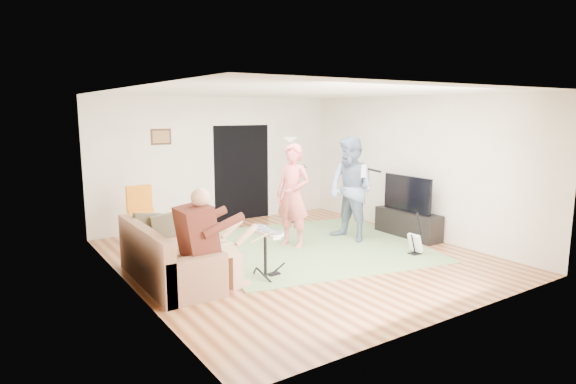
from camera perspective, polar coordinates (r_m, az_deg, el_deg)
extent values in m
plane|color=brown|center=(8.14, 1.25, -7.62)|extent=(6.00, 6.00, 0.00)
plane|color=white|center=(7.78, 1.33, 11.74)|extent=(6.00, 6.00, 0.00)
plane|color=brown|center=(6.85, -18.92, 1.87)|extent=(0.00, 2.05, 2.05)
plane|color=black|center=(10.70, -5.48, 2.27)|extent=(2.10, 0.00, 2.10)
cube|color=#3F2314|center=(9.91, -14.82, 6.34)|extent=(0.42, 0.03, 0.32)
cube|color=#64834F|center=(8.75, 3.14, -6.34)|extent=(4.28, 4.21, 0.02)
cube|color=#8C6046|center=(7.17, -13.79, -8.60)|extent=(0.83, 1.67, 0.41)
cube|color=#8C6046|center=(7.00, -16.60, -7.35)|extent=(0.16, 2.06, 0.83)
cube|color=#8C6046|center=(7.99, -16.12, -6.14)|extent=(0.83, 0.20, 0.59)
cube|color=#8C6046|center=(6.31, -10.88, -10.16)|extent=(0.83, 0.20, 0.59)
cube|color=#552117|center=(6.46, -10.78, -4.54)|extent=(0.40, 0.52, 0.65)
sphere|color=tan|center=(6.39, -10.33, -0.67)|extent=(0.26, 0.26, 0.26)
cylinder|color=black|center=(7.05, -2.70, -7.43)|extent=(0.05, 0.05, 0.65)
cube|color=white|center=(6.96, -2.72, -4.94)|extent=(0.13, 0.65, 0.04)
imported|color=#E56563|center=(8.52, 0.59, -0.45)|extent=(0.65, 0.79, 1.85)
imported|color=slate|center=(8.98, 7.48, 0.29)|extent=(0.86, 1.03, 1.94)
cube|color=black|center=(8.50, 14.77, -7.11)|extent=(0.20, 0.16, 0.03)
cube|color=white|center=(8.44, 14.83, -5.85)|extent=(0.15, 0.23, 0.31)
cylinder|color=black|center=(8.43, 15.29, -3.68)|extent=(0.16, 0.04, 0.41)
cylinder|color=black|center=(10.55, 0.27, -3.52)|extent=(0.33, 0.33, 0.03)
cylinder|color=tan|center=(10.38, 0.27, 1.22)|extent=(0.04, 0.04, 1.75)
cone|color=white|center=(10.29, 0.28, 6.16)|extent=(0.29, 0.29, 0.12)
cube|color=tan|center=(8.84, -16.69, -3.28)|extent=(0.48, 0.48, 0.04)
cube|color=orange|center=(8.97, -17.20, -0.73)|extent=(0.45, 0.10, 0.47)
cube|color=black|center=(9.60, 14.02, -3.68)|extent=(0.40, 1.40, 0.50)
cube|color=black|center=(9.45, 13.96, -0.18)|extent=(0.06, 1.13, 0.68)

